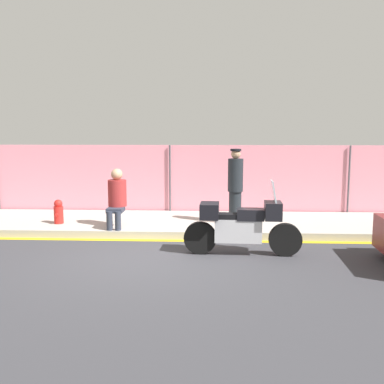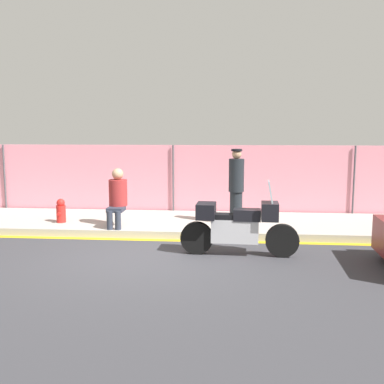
% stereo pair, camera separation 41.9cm
% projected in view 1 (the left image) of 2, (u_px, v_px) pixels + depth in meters
% --- Properties ---
extents(ground_plane, '(120.00, 120.00, 0.00)m').
position_uv_depth(ground_plane, '(150.00, 257.00, 8.64)').
color(ground_plane, '#38383D').
extents(sidewalk, '(36.46, 2.65, 0.17)m').
position_uv_depth(sidewalk, '(165.00, 223.00, 11.32)').
color(sidewalk, '#ADA89E').
rests_on(sidewalk, ground_plane).
extents(curb_paint_stripe, '(36.46, 0.18, 0.01)m').
position_uv_depth(curb_paint_stripe, '(158.00, 240.00, 9.93)').
color(curb_paint_stripe, gold).
rests_on(curb_paint_stripe, ground_plane).
extents(storefront_fence, '(34.64, 0.17, 2.01)m').
position_uv_depth(storefront_fence, '(170.00, 181.00, 12.59)').
color(storefront_fence, pink).
rests_on(storefront_fence, ground_plane).
extents(motorcycle, '(2.30, 0.56, 1.48)m').
position_uv_depth(motorcycle, '(241.00, 225.00, 8.72)').
color(motorcycle, black).
rests_on(motorcycle, ground_plane).
extents(officer_standing, '(0.37, 0.37, 1.81)m').
position_uv_depth(officer_standing, '(235.00, 185.00, 10.77)').
color(officer_standing, '#1E2328').
rests_on(officer_standing, sidewalk).
extents(person_seated_on_curb, '(0.43, 0.72, 1.36)m').
position_uv_depth(person_seated_on_curb, '(117.00, 195.00, 10.42)').
color(person_seated_on_curb, '#2D3342').
rests_on(person_seated_on_curb, sidewalk).
extents(fire_hydrant, '(0.22, 0.28, 0.59)m').
position_uv_depth(fire_hydrant, '(59.00, 212.00, 10.86)').
color(fire_hydrant, red).
rests_on(fire_hydrant, sidewalk).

